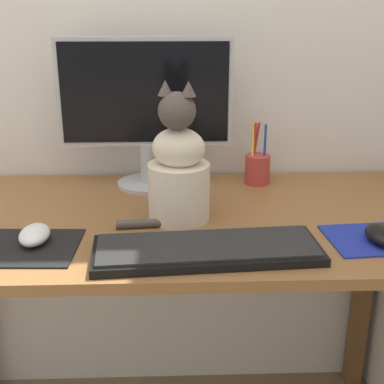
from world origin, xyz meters
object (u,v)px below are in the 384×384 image
object	(u,v)px
keyboard	(207,249)
computer_mouse_right	(381,234)
cat	(178,170)
pen_cup	(257,168)
monitor	(145,104)
computer_mouse_left	(34,235)

from	to	relation	value
keyboard	computer_mouse_right	world-z (taller)	computer_mouse_right
cat	pen_cup	distance (m)	0.35
computer_mouse_right	pen_cup	world-z (taller)	pen_cup
monitor	pen_cup	size ratio (longest dim) A/B	2.72
computer_mouse_right	cat	bearing A→B (deg)	160.71
computer_mouse_right	cat	world-z (taller)	cat
keyboard	pen_cup	bearing A→B (deg)	65.15
computer_mouse_left	pen_cup	xyz separation A→B (m)	(0.54, 0.39, 0.02)
monitor	pen_cup	bearing A→B (deg)	1.54
computer_mouse_right	cat	xyz separation A→B (m)	(-0.44, 0.15, 0.10)
computer_mouse_right	cat	distance (m)	0.47
monitor	pen_cup	distance (m)	0.36
monitor	cat	distance (m)	0.28
keyboard	computer_mouse_left	bearing A→B (deg)	166.31
keyboard	computer_mouse_left	distance (m)	0.37
computer_mouse_left	pen_cup	bearing A→B (deg)	35.61
computer_mouse_right	computer_mouse_left	bearing A→B (deg)	178.23
keyboard	computer_mouse_right	xyz separation A→B (m)	(0.38, 0.04, 0.01)
keyboard	computer_mouse_left	size ratio (longest dim) A/B	4.83
computer_mouse_left	computer_mouse_right	world-z (taller)	computer_mouse_left
computer_mouse_left	cat	world-z (taller)	cat
keyboard	computer_mouse_left	world-z (taller)	computer_mouse_left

